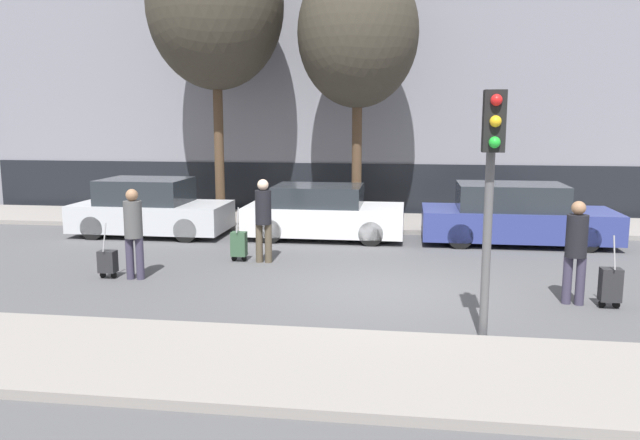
% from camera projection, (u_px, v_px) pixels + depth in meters
% --- Properties ---
extents(ground_plane, '(80.00, 80.00, 0.00)m').
position_uv_depth(ground_plane, '(381.00, 290.00, 11.15)').
color(ground_plane, '#4C4C4F').
extents(sidewalk_near, '(28.00, 2.50, 0.12)m').
position_uv_depth(sidewalk_near, '(367.00, 369.00, 7.48)').
color(sidewalk_near, gray).
rests_on(sidewalk_near, ground_plane).
extents(sidewalk_far, '(28.00, 3.00, 0.12)m').
position_uv_depth(sidewalk_far, '(392.00, 223.00, 17.98)').
color(sidewalk_far, gray).
rests_on(sidewalk_far, ground_plane).
extents(parked_car_0, '(3.97, 1.90, 1.48)m').
position_uv_depth(parked_car_0, '(150.00, 209.00, 16.37)').
color(parked_car_0, '#B7BABF').
rests_on(parked_car_0, ground_plane).
extents(parked_car_1, '(4.00, 1.88, 1.36)m').
position_uv_depth(parked_car_1, '(323.00, 213.00, 15.92)').
color(parked_car_1, silver).
rests_on(parked_car_1, ground_plane).
extents(parked_car_2, '(4.58, 1.89, 1.47)m').
position_uv_depth(parked_car_2, '(515.00, 216.00, 15.24)').
color(parked_car_2, navy).
rests_on(parked_car_2, ground_plane).
extents(pedestrian_left, '(0.35, 0.34, 1.73)m').
position_uv_depth(pedestrian_left, '(133.00, 228.00, 11.76)').
color(pedestrian_left, '#383347').
rests_on(pedestrian_left, ground_plane).
extents(trolley_left, '(0.34, 0.29, 1.08)m').
position_uv_depth(trolley_left, '(108.00, 262.00, 11.93)').
color(trolley_left, '#262628').
rests_on(trolley_left, ground_plane).
extents(pedestrian_center, '(0.35, 0.34, 1.78)m').
position_uv_depth(pedestrian_center, '(263.00, 215.00, 13.15)').
color(pedestrian_center, '#4C4233').
rests_on(pedestrian_center, ground_plane).
extents(trolley_center, '(0.34, 0.29, 1.18)m').
position_uv_depth(trolley_center, '(239.00, 244.00, 13.34)').
color(trolley_center, '#335138').
rests_on(trolley_center, ground_plane).
extents(pedestrian_right, '(0.34, 0.34, 1.72)m').
position_uv_depth(pedestrian_right, '(576.00, 246.00, 10.15)').
color(pedestrian_right, '#383347').
rests_on(pedestrian_right, ground_plane).
extents(trolley_right, '(0.34, 0.29, 1.20)m').
position_uv_depth(trolley_right, '(610.00, 285.00, 10.03)').
color(trolley_right, '#262628').
rests_on(trolley_right, ground_plane).
extents(traffic_light, '(0.28, 0.47, 3.40)m').
position_uv_depth(traffic_light, '(491.00, 164.00, 8.23)').
color(traffic_light, '#515154').
rests_on(traffic_light, ground_plane).
extents(parked_bicycle, '(1.77, 0.06, 0.96)m').
position_uv_depth(parked_bicycle, '(537.00, 210.00, 17.55)').
color(parked_bicycle, black).
rests_on(parked_bicycle, sidewalk_far).
extents(bare_tree_near_crossing, '(3.34, 3.34, 7.28)m').
position_uv_depth(bare_tree_near_crossing, '(358.00, 34.00, 17.13)').
color(bare_tree_near_crossing, '#4C3826').
rests_on(bare_tree_near_crossing, sidewalk_far).
extents(bare_tree_down_street, '(3.88, 3.88, 8.46)m').
position_uv_depth(bare_tree_down_street, '(215.00, 5.00, 17.58)').
color(bare_tree_down_street, '#4C3826').
rests_on(bare_tree_down_street, sidewalk_far).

